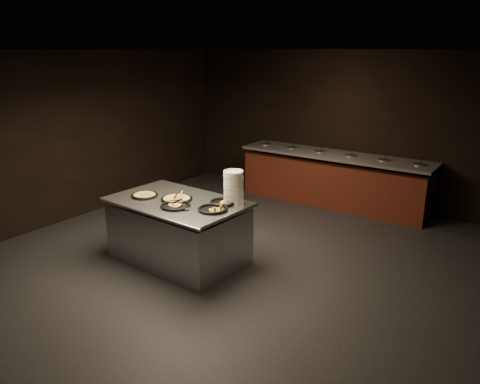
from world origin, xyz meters
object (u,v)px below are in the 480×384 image
at_px(plate_stack, 234,187).
at_px(pan_veggie_whole, 145,195).
at_px(serving_counter, 179,232).
at_px(pan_cheese_whole, 177,199).

relative_size(plate_stack, pan_veggie_whole, 1.20).
bearing_deg(serving_counter, pan_veggie_whole, -161.32).
xyz_separation_m(serving_counter, pan_cheese_whole, (-0.01, 0.00, 0.49)).
distance_m(plate_stack, pan_veggie_whole, 1.31).
bearing_deg(plate_stack, serving_counter, -152.89).
height_order(serving_counter, pan_veggie_whole, pan_veggie_whole).
bearing_deg(pan_cheese_whole, serving_counter, -10.67).
distance_m(pan_veggie_whole, pan_cheese_whole, 0.50).
relative_size(serving_counter, pan_cheese_whole, 4.48).
distance_m(serving_counter, plate_stack, 1.05).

